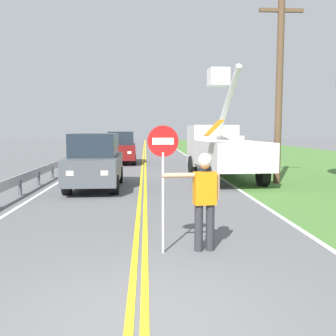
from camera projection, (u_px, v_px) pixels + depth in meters
ground_plane at (137, 324)px, 4.44m from camera, size 160.00×160.00×0.00m
grass_verge_right at (321, 164)px, 24.98m from camera, size 16.00×110.00×0.01m
centerline_yellow_left at (143, 165)px, 24.30m from camera, size 0.11×110.00×0.01m
centerline_yellow_right at (145, 165)px, 24.31m from camera, size 0.11×110.00×0.01m
edge_line_right at (200, 164)px, 24.51m from camera, size 0.12×110.00×0.01m
edge_line_left at (87, 165)px, 24.09m from camera, size 0.12×110.00×0.01m
flagger_worker at (204, 195)px, 7.04m from camera, size 1.08×0.28×1.83m
stop_sign_paddle at (163, 160)px, 6.84m from camera, size 0.56×0.04×2.33m
utility_bucket_truck at (222, 148)px, 17.46m from camera, size 2.69×6.93×5.10m
oncoming_suv_nearest at (95, 161)px, 14.55m from camera, size 1.97×4.63×2.10m
oncoming_suv_second at (121, 147)px, 25.22m from camera, size 2.04×4.66×2.10m
utility_pole_near at (279, 87)px, 15.60m from camera, size 1.80×0.28×7.61m
guardrail_left_shoulder at (58, 165)px, 18.70m from camera, size 0.10×32.00×0.71m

